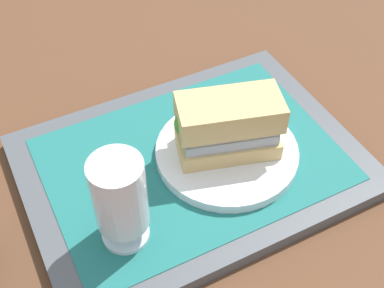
{
  "coord_description": "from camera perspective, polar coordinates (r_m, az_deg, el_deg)",
  "views": [
    {
      "loc": [
        0.21,
        0.4,
        0.53
      ],
      "look_at": [
        0.0,
        0.0,
        0.05
      ],
      "focal_mm": 47.79,
      "sensor_mm": 36.0,
      "label": 1
    }
  ],
  "objects": [
    {
      "name": "placemat",
      "position": [
        0.68,
        0.0,
        -1.69
      ],
      "size": [
        0.38,
        0.27,
        0.0
      ],
      "primitive_type": "cube",
      "color": "#1E6B66",
      "rests_on": "tray"
    },
    {
      "name": "sandwich",
      "position": [
        0.65,
        3.82,
        2.02
      ],
      "size": [
        0.14,
        0.1,
        0.08
      ],
      "rotation": [
        0.0,
        0.0,
        -0.28
      ],
      "color": "tan",
      "rests_on": "plate"
    },
    {
      "name": "ground_plane",
      "position": [
        0.7,
        0.0,
        -2.81
      ],
      "size": [
        3.0,
        3.0,
        0.0
      ],
      "primitive_type": "plane",
      "color": "brown"
    },
    {
      "name": "tray",
      "position": [
        0.69,
        0.0,
        -2.27
      ],
      "size": [
        0.44,
        0.32,
        0.02
      ],
      "primitive_type": "cube",
      "color": "#4C5156",
      "rests_on": "ground_plane"
    },
    {
      "name": "beer_glass",
      "position": [
        0.56,
        -8.02,
        -6.19
      ],
      "size": [
        0.06,
        0.06,
        0.12
      ],
      "color": "silver",
      "rests_on": "placemat"
    },
    {
      "name": "plate",
      "position": [
        0.68,
        3.9,
        -0.93
      ],
      "size": [
        0.19,
        0.19,
        0.01
      ],
      "primitive_type": "cylinder",
      "color": "white",
      "rests_on": "placemat"
    }
  ]
}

